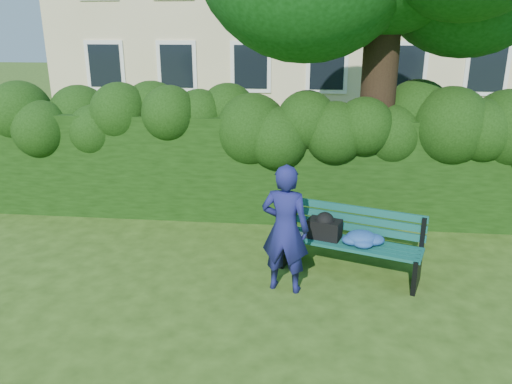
# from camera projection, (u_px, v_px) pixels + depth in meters

# --- Properties ---
(ground) EXTENTS (80.00, 80.00, 0.00)m
(ground) POSITION_uv_depth(u_px,v_px,m) (251.00, 271.00, 6.91)
(ground) COLOR #2E4814
(ground) RESTS_ON ground
(hedge) EXTENTS (10.00, 1.00, 1.80)m
(hedge) POSITION_uv_depth(u_px,v_px,m) (266.00, 166.00, 8.70)
(hedge) COLOR black
(hedge) RESTS_ON ground
(park_bench) EXTENTS (1.95, 1.12, 0.89)m
(park_bench) POSITION_uv_depth(u_px,v_px,m) (348.00, 238.00, 6.71)
(park_bench) COLOR #0E4643
(park_bench) RESTS_ON ground
(man_reading) EXTENTS (0.67, 0.51, 1.66)m
(man_reading) POSITION_uv_depth(u_px,v_px,m) (285.00, 229.00, 6.18)
(man_reading) COLOR navy
(man_reading) RESTS_ON ground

